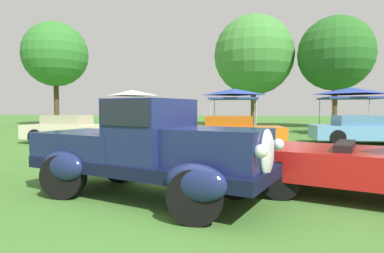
{
  "coord_description": "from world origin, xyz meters",
  "views": [
    {
      "loc": [
        1.32,
        -4.82,
        1.56
      ],
      "look_at": [
        0.18,
        2.15,
        1.14
      ],
      "focal_mm": 30.37,
      "sensor_mm": 36.0,
      "label": 1
    }
  ],
  "objects_px": {
    "show_car_orange": "(231,131)",
    "canopy_tent_left_field": "(132,94)",
    "show_car_skyblue": "(361,130)",
    "canopy_tent_right_field": "(352,92)",
    "canopy_tent_center_field": "(234,93)",
    "neighbor_convertible": "(381,166)",
    "show_car_cream": "(70,129)",
    "feature_pickup_truck": "(148,148)"
  },
  "relations": [
    {
      "from": "show_car_orange",
      "to": "canopy_tent_left_field",
      "type": "distance_m",
      "value": 10.16
    },
    {
      "from": "show_car_skyblue",
      "to": "canopy_tent_right_field",
      "type": "xyz_separation_m",
      "value": [
        1.14,
        5.07,
        1.82
      ]
    },
    {
      "from": "show_car_skyblue",
      "to": "canopy_tent_center_field",
      "type": "height_order",
      "value": "canopy_tent_center_field"
    },
    {
      "from": "neighbor_convertible",
      "to": "canopy_tent_center_field",
      "type": "relative_size",
      "value": 1.66
    },
    {
      "from": "show_car_skyblue",
      "to": "canopy_tent_left_field",
      "type": "bearing_deg",
      "value": 155.8
    },
    {
      "from": "neighbor_convertible",
      "to": "show_car_cream",
      "type": "bearing_deg",
      "value": 143.22
    },
    {
      "from": "canopy_tent_left_field",
      "to": "canopy_tent_center_field",
      "type": "height_order",
      "value": "same"
    },
    {
      "from": "show_car_orange",
      "to": "canopy_tent_right_field",
      "type": "relative_size",
      "value": 1.33
    },
    {
      "from": "feature_pickup_truck",
      "to": "neighbor_convertible",
      "type": "relative_size",
      "value": 0.94
    },
    {
      "from": "canopy_tent_left_field",
      "to": "canopy_tent_center_field",
      "type": "relative_size",
      "value": 0.93
    },
    {
      "from": "feature_pickup_truck",
      "to": "neighbor_convertible",
      "type": "xyz_separation_m",
      "value": [
        3.89,
        0.5,
        -0.29
      ]
    },
    {
      "from": "feature_pickup_truck",
      "to": "show_car_orange",
      "type": "distance_m",
      "value": 7.82
    },
    {
      "from": "neighbor_convertible",
      "to": "show_car_skyblue",
      "type": "relative_size",
      "value": 1.16
    },
    {
      "from": "canopy_tent_left_field",
      "to": "canopy_tent_right_field",
      "type": "xyz_separation_m",
      "value": [
        13.4,
        -0.44,
        0.0
      ]
    },
    {
      "from": "feature_pickup_truck",
      "to": "neighbor_convertible",
      "type": "distance_m",
      "value": 3.93
    },
    {
      "from": "show_car_skyblue",
      "to": "neighbor_convertible",
      "type": "bearing_deg",
      "value": -106.35
    },
    {
      "from": "neighbor_convertible",
      "to": "canopy_tent_right_field",
      "type": "height_order",
      "value": "canopy_tent_right_field"
    },
    {
      "from": "show_car_cream",
      "to": "canopy_tent_right_field",
      "type": "distance_m",
      "value": 15.37
    },
    {
      "from": "show_car_skyblue",
      "to": "feature_pickup_truck",
      "type": "bearing_deg",
      "value": -124.38
    },
    {
      "from": "show_car_cream",
      "to": "canopy_tent_left_field",
      "type": "xyz_separation_m",
      "value": [
        0.27,
        7.21,
        1.82
      ]
    },
    {
      "from": "feature_pickup_truck",
      "to": "neighbor_convertible",
      "type": "height_order",
      "value": "feature_pickup_truck"
    },
    {
      "from": "feature_pickup_truck",
      "to": "canopy_tent_right_field",
      "type": "relative_size",
      "value": 1.41
    },
    {
      "from": "canopy_tent_left_field",
      "to": "canopy_tent_right_field",
      "type": "relative_size",
      "value": 0.84
    },
    {
      "from": "neighbor_convertible",
      "to": "canopy_tent_center_field",
      "type": "height_order",
      "value": "canopy_tent_center_field"
    },
    {
      "from": "show_car_orange",
      "to": "canopy_tent_left_field",
      "type": "relative_size",
      "value": 1.58
    },
    {
      "from": "neighbor_convertible",
      "to": "canopy_tent_left_field",
      "type": "distance_m",
      "value": 17.56
    },
    {
      "from": "feature_pickup_truck",
      "to": "show_car_cream",
      "type": "bearing_deg",
      "value": 127.2
    },
    {
      "from": "show_car_cream",
      "to": "canopy_tent_center_field",
      "type": "bearing_deg",
      "value": 44.58
    },
    {
      "from": "show_car_skyblue",
      "to": "canopy_tent_right_field",
      "type": "relative_size",
      "value": 1.29
    },
    {
      "from": "feature_pickup_truck",
      "to": "canopy_tent_right_field",
      "type": "height_order",
      "value": "canopy_tent_right_field"
    },
    {
      "from": "feature_pickup_truck",
      "to": "show_car_cream",
      "type": "distance_m",
      "value": 9.89
    },
    {
      "from": "show_car_orange",
      "to": "feature_pickup_truck",
      "type": "bearing_deg",
      "value": -97.87
    },
    {
      "from": "show_car_cream",
      "to": "canopy_tent_left_field",
      "type": "bearing_deg",
      "value": 87.85
    },
    {
      "from": "neighbor_convertible",
      "to": "canopy_tent_left_field",
      "type": "height_order",
      "value": "canopy_tent_left_field"
    },
    {
      "from": "feature_pickup_truck",
      "to": "canopy_tent_left_field",
      "type": "bearing_deg",
      "value": 110.71
    },
    {
      "from": "show_car_cream",
      "to": "neighbor_convertible",
      "type": "bearing_deg",
      "value": -36.78
    },
    {
      "from": "feature_pickup_truck",
      "to": "show_car_orange",
      "type": "bearing_deg",
      "value": 82.13
    },
    {
      "from": "show_car_cream",
      "to": "canopy_tent_left_field",
      "type": "distance_m",
      "value": 7.44
    },
    {
      "from": "show_car_skyblue",
      "to": "canopy_tent_center_field",
      "type": "distance_m",
      "value": 7.81
    },
    {
      "from": "neighbor_convertible",
      "to": "feature_pickup_truck",
      "type": "bearing_deg",
      "value": -172.7
    },
    {
      "from": "canopy_tent_right_field",
      "to": "show_car_skyblue",
      "type": "bearing_deg",
      "value": -102.69
    },
    {
      "from": "neighbor_convertible",
      "to": "canopy_tent_right_field",
      "type": "xyz_separation_m",
      "value": [
        3.81,
        14.15,
        1.84
      ]
    }
  ]
}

